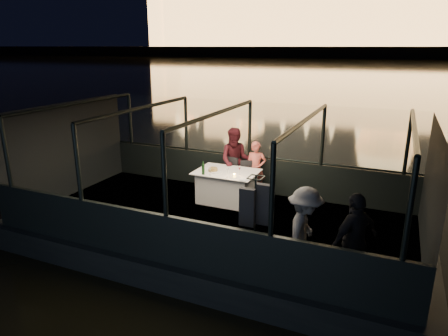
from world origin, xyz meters
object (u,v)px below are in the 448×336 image
at_px(dining_table_central, 227,187).
at_px(coat_stand, 255,218).
at_px(passenger_dark, 355,236).
at_px(person_woman_coral, 256,166).
at_px(chair_port_right, 246,180).
at_px(wine_bottle, 203,168).
at_px(chair_port_left, 228,178).
at_px(person_man_maroon, 236,164).
at_px(passenger_stripe, 304,228).

relative_size(dining_table_central, coat_stand, 0.88).
bearing_deg(passenger_dark, person_woman_coral, -102.26).
xyz_separation_m(chair_port_right, wine_bottle, (-0.73, -0.87, 0.47)).
bearing_deg(wine_bottle, dining_table_central, 46.23).
distance_m(coat_stand, passenger_dark, 1.57).
bearing_deg(chair_port_right, wine_bottle, -153.13).
distance_m(chair_port_left, person_man_maroon, 0.42).
bearing_deg(chair_port_left, person_woman_coral, 40.32).
xyz_separation_m(chair_port_right, person_woman_coral, (0.15, 0.27, 0.30)).
bearing_deg(coat_stand, chair_port_right, 112.98).
height_order(dining_table_central, passenger_dark, passenger_dark).
height_order(dining_table_central, chair_port_left, chair_port_left).
distance_m(chair_port_right, wine_bottle, 1.22).
xyz_separation_m(chair_port_right, passenger_stripe, (2.07, -2.92, 0.40)).
bearing_deg(dining_table_central, person_man_maroon, 94.98).
bearing_deg(coat_stand, passenger_stripe, 5.07).
distance_m(person_woman_coral, person_man_maroon, 0.54).
relative_size(coat_stand, wine_bottle, 5.28).
height_order(chair_port_right, person_man_maroon, person_man_maroon).
bearing_deg(wine_bottle, chair_port_right, 50.16).
bearing_deg(chair_port_left, chair_port_right, 17.46).
xyz_separation_m(chair_port_left, chair_port_right, (0.49, 0.00, 0.00)).
xyz_separation_m(person_man_maroon, passenger_stripe, (2.46, -3.19, 0.10)).
height_order(chair_port_left, person_woman_coral, person_woman_coral).
distance_m(dining_table_central, wine_bottle, 0.79).
bearing_deg(person_woman_coral, chair_port_left, -176.43).
xyz_separation_m(person_woman_coral, wine_bottle, (-0.88, -1.14, 0.17)).
bearing_deg(dining_table_central, chair_port_left, 109.82).
relative_size(person_man_maroon, passenger_stripe, 1.10).
bearing_deg(chair_port_right, person_woman_coral, 36.89).
bearing_deg(passenger_dark, coat_stand, -48.70).
distance_m(dining_table_central, person_man_maroon, 0.81).
xyz_separation_m(person_woman_coral, person_man_maroon, (-0.54, 0.00, 0.00)).
bearing_deg(wine_bottle, passenger_stripe, -36.22).
xyz_separation_m(chair_port_left, person_man_maroon, (0.10, 0.27, 0.30)).
xyz_separation_m(person_man_maroon, passenger_dark, (3.22, -3.15, 0.10)).
height_order(person_man_maroon, passenger_dark, passenger_dark).
xyz_separation_m(dining_table_central, passenger_dark, (3.15, -2.43, 0.47)).
xyz_separation_m(passenger_dark, wine_bottle, (-3.56, 2.01, 0.06)).
height_order(dining_table_central, person_woman_coral, person_woman_coral).
height_order(person_man_maroon, passenger_stripe, passenger_stripe).
bearing_deg(wine_bottle, passenger_dark, -29.52).
distance_m(passenger_stripe, passenger_dark, 0.76).
xyz_separation_m(dining_table_central, coat_stand, (1.59, -2.54, 0.51)).
bearing_deg(wine_bottle, chair_port_left, 74.57).
height_order(coat_stand, passenger_stripe, coat_stand).
relative_size(chair_port_left, wine_bottle, 2.98).
xyz_separation_m(chair_port_left, wine_bottle, (-0.24, -0.87, 0.47)).
distance_m(passenger_stripe, wine_bottle, 3.47).
bearing_deg(chair_port_left, wine_bottle, -87.97).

